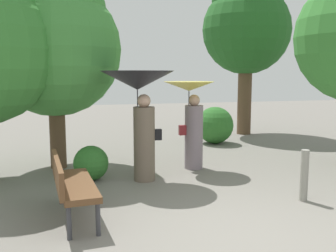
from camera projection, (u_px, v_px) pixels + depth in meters
ground_plane at (235, 236)px, 4.61m from camera, size 40.00×40.00×0.00m
person_left at (139, 97)px, 6.79m from camera, size 1.32×1.32×2.00m
person_right at (191, 111)px, 7.73m from camera, size 1.03×1.03×1.79m
park_bench at (70, 182)px, 5.09m from camera, size 0.62×1.54×0.83m
tree_mid_left at (54, 39)px, 7.60m from camera, size 2.69×2.69×4.15m
tree_mid_right at (247, 21)px, 11.92m from camera, size 2.76×2.76×5.29m
bush_path_left at (215, 125)px, 10.64m from camera, size 1.03×1.03×1.03m
bush_path_right at (91, 163)px, 6.98m from camera, size 0.64×0.64×0.64m
path_marker_post at (304, 175)px, 5.83m from camera, size 0.12×0.12×0.80m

